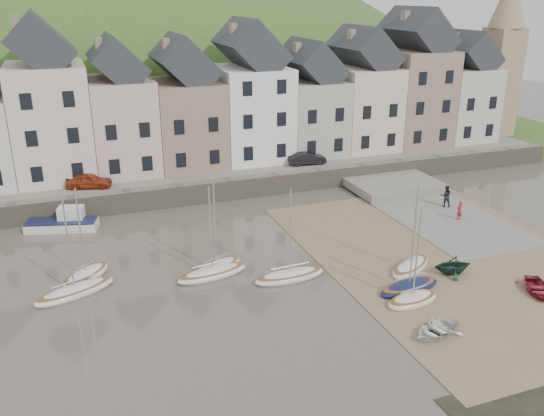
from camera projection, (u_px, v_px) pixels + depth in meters
name	position (u px, v px, depth m)	size (l,w,h in m)	color
ground	(306.00, 284.00, 35.78)	(160.00, 160.00, 0.00)	#4D473D
quay_land	(190.00, 150.00, 63.54)	(90.00, 30.00, 1.50)	#305020
quay_street	(217.00, 171.00, 53.18)	(70.00, 7.00, 0.10)	slate
seawall	(228.00, 189.00, 50.35)	(70.00, 1.20, 1.80)	slate
beach	(451.00, 257.00, 39.38)	(18.00, 26.00, 0.06)	#766348
slipway	(431.00, 211.00, 47.69)	(8.00, 18.00, 0.12)	slate
hillside	(127.00, 223.00, 93.04)	(134.40, 84.00, 84.00)	#305020
townhouse_terrace	(223.00, 102.00, 54.79)	(61.05, 8.00, 13.93)	silver
church_spire	(503.00, 50.00, 64.25)	(4.00, 4.00, 18.00)	#997F60
sailboat_0	(75.00, 291.00, 34.44)	(5.24, 3.28, 6.32)	silver
sailboat_1	(86.00, 275.00, 36.38)	(3.77, 3.73, 6.32)	silver
sailboat_2	(216.00, 267.00, 37.40)	(4.25, 3.13, 6.32)	beige
sailboat_3	(212.00, 273.00, 36.65)	(4.98, 2.28, 6.32)	silver
sailboat_4	(290.00, 276.00, 36.31)	(4.85, 1.71, 6.32)	silver
sailboat_5	(409.00, 287.00, 34.95)	(4.54, 2.12, 6.32)	#13193C
sailboat_6	(411.00, 266.00, 37.51)	(4.31, 3.35, 6.32)	silver
sailboat_7	(413.00, 299.00, 33.49)	(3.69, 2.02, 6.32)	beige
motorboat_2	(64.00, 222.00, 43.94)	(5.58, 3.10, 1.70)	silver
rowboat_white	(436.00, 330.00, 30.28)	(2.10, 2.94, 0.61)	white
rowboat_green	(453.00, 265.00, 36.75)	(2.12, 2.45, 1.29)	#152F25
rowboat_red	(538.00, 288.00, 34.54)	(2.16, 3.03, 0.63)	maroon
person_red	(459.00, 210.00, 45.43)	(0.56, 0.37, 1.55)	maroon
person_dark	(446.00, 196.00, 48.18)	(0.91, 0.71, 1.88)	black
car_left	(89.00, 181.00, 48.29)	(1.51, 3.75, 1.28)	#973315
car_right	(307.00, 158.00, 54.92)	(1.28, 3.68, 1.21)	black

